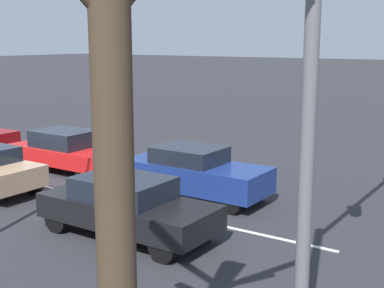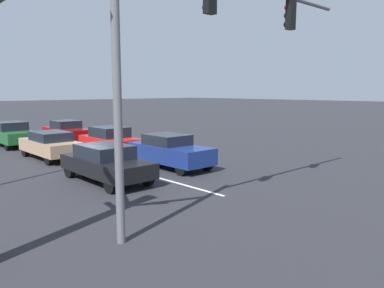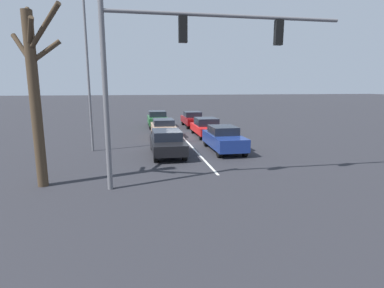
# 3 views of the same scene
# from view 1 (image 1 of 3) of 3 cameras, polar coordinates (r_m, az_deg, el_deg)

# --- Properties ---
(ground_plane) EXTENTS (240.00, 240.00, 0.00)m
(ground_plane) POSITION_cam_1_polar(r_m,az_deg,el_deg) (18.66, -17.28, -3.93)
(ground_plane) COLOR #28282D
(lane_stripe_left_divider) EXTENTS (0.12, 16.64, 0.01)m
(lane_stripe_left_divider) POSITION_cam_1_polar(r_m,az_deg,el_deg) (16.96, -12.33, -5.15)
(lane_stripe_left_divider) COLOR silver
(lane_stripe_left_divider) RESTS_ON ground_plane
(car_black_midlane_front) EXTENTS (1.82, 4.44, 1.45)m
(car_black_midlane_front) POSITION_cam_1_polar(r_m,az_deg,el_deg) (12.99, -6.96, -6.53)
(car_black_midlane_front) COLOR black
(car_black_midlane_front) RESTS_ON ground_plane
(car_navy_leftlane_front) EXTENTS (1.77, 4.44, 1.53)m
(car_navy_leftlane_front) POSITION_cam_1_polar(r_m,az_deg,el_deg) (15.98, 0.27, -3.00)
(car_navy_leftlane_front) COLOR navy
(car_navy_leftlane_front) RESTS_ON ground_plane
(car_red_leftlane_second) EXTENTS (1.88, 4.43, 1.47)m
(car_red_leftlane_second) POSITION_cam_1_polar(r_m,az_deg,el_deg) (19.83, -13.23, -0.62)
(car_red_leftlane_second) COLOR red
(car_red_leftlane_second) RESTS_ON ground_plane
(traffic_signal_gantry) EXTENTS (9.38, 0.37, 7.17)m
(traffic_signal_gantry) POSITION_cam_1_polar(r_m,az_deg,el_deg) (9.51, 18.75, 13.23)
(traffic_signal_gantry) COLOR slate
(traffic_signal_gantry) RESTS_ON ground_plane
(bare_tree_near) EXTENTS (2.35, 3.07, 7.17)m
(bare_tree_near) POSITION_cam_1_polar(r_m,az_deg,el_deg) (5.23, -8.22, 2.22)
(bare_tree_near) COLOR #423323
(bare_tree_near) RESTS_ON ground_plane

